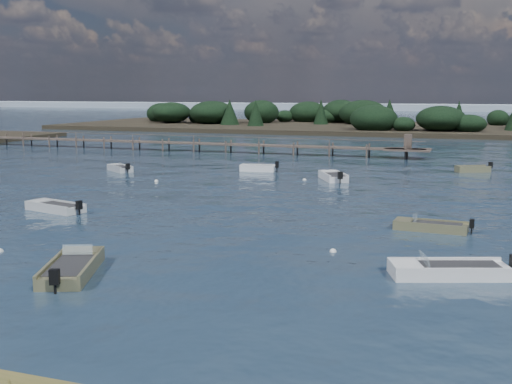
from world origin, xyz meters
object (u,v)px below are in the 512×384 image
at_px(dinghy_mid_white_a, 449,273).
at_px(jetty, 196,143).
at_px(dinghy_mid_white_b, 430,228).
at_px(tender_far_grey_b, 473,170).
at_px(dinghy_extra_a, 333,178).
at_px(dinghy_mid_grey, 55,209).
at_px(dinghy_near_olive, 72,270).
at_px(tender_far_white, 258,169).
at_px(tender_far_grey, 120,170).

xyz_separation_m(dinghy_mid_white_a, jetty, (-32.72, 46.04, 0.83)).
relative_size(dinghy_mid_white_b, tender_far_grey_b, 1.23).
xyz_separation_m(dinghy_extra_a, dinghy_mid_grey, (-13.19, -19.75, -0.02)).
bearing_deg(tender_far_grey_b, dinghy_mid_white_a, -90.19).
distance_m(dinghy_near_olive, dinghy_mid_grey, 14.85).
bearing_deg(dinghy_mid_white_a, dinghy_mid_white_b, 99.41).
xyz_separation_m(tender_far_white, dinghy_extra_a, (8.01, -3.52, -0.00)).
relative_size(dinghy_near_olive, tender_far_grey, 1.52).
height_order(tender_far_grey, dinghy_mid_white_a, dinghy_mid_white_a).
distance_m(tender_far_grey, jetty, 20.69).
bearing_deg(dinghy_near_olive, tender_far_grey_b, 70.21).
xyz_separation_m(dinghy_mid_white_b, jetty, (-31.27, 37.31, 0.85)).
height_order(dinghy_extra_a, tender_far_grey_b, dinghy_extra_a).
height_order(tender_far_grey_b, dinghy_mid_grey, tender_far_grey_b).
bearing_deg(dinghy_mid_white_a, tender_far_grey_b, 89.81).
distance_m(dinghy_extra_a, dinghy_near_olive, 31.43).
bearing_deg(dinghy_mid_grey, dinghy_extra_a, 56.26).
height_order(tender_far_grey_b, dinghy_mid_white_a, dinghy_mid_white_a).
xyz_separation_m(tender_far_grey, dinghy_mid_white_a, (30.99, -25.44, -0.01)).
height_order(tender_far_white, dinghy_mid_white_a, tender_far_white).
xyz_separation_m(tender_far_white, dinghy_near_olive, (4.27, -34.73, -0.01)).
bearing_deg(tender_far_grey, dinghy_mid_white_a, -39.38).
bearing_deg(dinghy_extra_a, tender_far_grey, -177.46).
xyz_separation_m(tender_far_grey_b, tender_far_grey, (-31.11, -10.60, -0.00)).
distance_m(tender_far_white, dinghy_near_olive, 34.99).
relative_size(dinghy_extra_a, tender_far_grey, 1.26).
xyz_separation_m(dinghy_mid_white_b, tender_far_grey, (-29.54, 16.71, 0.03)).
distance_m(tender_far_grey_b, tender_far_grey, 32.86).
distance_m(tender_far_grey_b, dinghy_mid_white_a, 36.04).
height_order(dinghy_mid_white_a, jetty, jetty).
height_order(dinghy_near_olive, dinghy_mid_white_a, dinghy_near_olive).
bearing_deg(dinghy_near_olive, tender_far_grey, 118.40).
height_order(dinghy_extra_a, dinghy_mid_white_a, dinghy_extra_a).
bearing_deg(tender_far_grey, jetty, 94.81).
distance_m(dinghy_mid_white_b, dinghy_extra_a, 19.96).
bearing_deg(jetty, dinghy_extra_a, -42.03).
distance_m(dinghy_mid_grey, jetty, 40.41).
xyz_separation_m(dinghy_extra_a, tender_far_grey_b, (10.97, 9.70, -0.01)).
bearing_deg(tender_far_grey_b, dinghy_extra_a, -138.51).
bearing_deg(tender_far_white, dinghy_mid_white_a, -57.71).
bearing_deg(tender_far_white, tender_far_grey, -159.98).
distance_m(dinghy_mid_white_b, tender_far_white, 27.38).
bearing_deg(tender_far_grey_b, dinghy_mid_white_b, -93.28).
relative_size(dinghy_extra_a, jetty, 0.07).
height_order(dinghy_mid_white_b, dinghy_mid_grey, dinghy_mid_grey).
height_order(tender_far_white, jetty, jetty).
bearing_deg(jetty, dinghy_mid_white_b, -50.04).
xyz_separation_m(dinghy_mid_white_b, dinghy_extra_a, (-9.41, 17.60, 0.04)).
relative_size(tender_far_white, dinghy_mid_white_a, 0.71).
height_order(tender_far_white, dinghy_mid_grey, tender_far_white).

